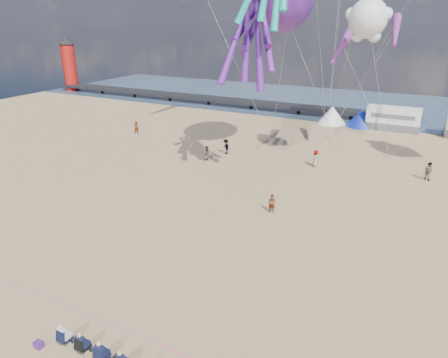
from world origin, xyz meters
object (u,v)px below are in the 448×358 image
beachgoer_2 (226,147)px  windsock_mid (342,45)px  lighthouse (70,68)px  sandbag_e (327,138)px  sandbag_b (337,148)px  kite_panda (368,18)px  beachgoer_7 (207,153)px  cooler_purple (39,345)px  standing_person (272,204)px  tent_white (332,115)px  sandbag_c (389,157)px  tent_blue (361,118)px  beachgoer_1 (428,171)px  sandbag_d (387,148)px  beachgoer_0 (315,158)px  spectator_row (102,352)px  motorhome_0 (393,119)px  sandbag_a (271,142)px  beachgoer_5 (136,127)px  windsock_right (396,31)px

beachgoer_2 → windsock_mid: 15.37m
lighthouse → sandbag_e: 56.85m
sandbag_b → kite_panda: size_ratio=0.09×
beachgoer_7 → kite_panda: size_ratio=0.29×
cooler_purple → kite_panda: size_ratio=0.07×
lighthouse → standing_person: 65.97m
tent_white → beachgoer_2: bearing=-110.5°
lighthouse → sandbag_c: size_ratio=18.00×
sandbag_e → tent_blue: bearing=72.1°
beachgoer_1 → beachgoer_7: size_ratio=1.10×
sandbag_b → sandbag_d: bearing=28.1°
tent_white → beachgoer_0: 18.72m
kite_panda → spectator_row: bearing=-113.2°
motorhome_0 → kite_panda: (-2.00, -18.98, 12.28)m
sandbag_d → windsock_mid: (-4.79, -7.19, 11.35)m
lighthouse → tent_blue: size_ratio=2.25×
sandbag_a → sandbag_b: 7.63m
beachgoer_5 → sandbag_e: bearing=141.0°
spectator_row → sandbag_b: spectator_row is taller
windsock_mid → lighthouse: bearing=164.1°
tent_blue → cooler_purple: size_ratio=10.00×
sandbag_c → sandbag_b: bearing=173.2°
tent_blue → sandbag_a: 15.35m
windsock_mid → sandbag_a: bearing=160.7°
tent_white → beachgoer_0: size_ratio=2.37×
tent_blue → beachgoer_7: 24.88m
sandbag_e → sandbag_a: bearing=-139.2°
cooler_purple → sandbag_c: size_ratio=0.80×
tent_white → sandbag_a: 13.66m
standing_person → beachgoer_7: size_ratio=0.94×
spectator_row → sandbag_a: 34.34m
cooler_purple → windsock_mid: (5.89, 31.34, 11.30)m
beachgoer_0 → beachgoer_7: bearing=-77.5°
beachgoer_5 → kite_panda: size_ratio=0.29×
beachgoer_0 → kite_panda: (3.41, -0.44, 12.94)m
beachgoer_2 → sandbag_d: size_ratio=3.28×
standing_person → sandbag_b: standing_person is taller
sandbag_e → beachgoer_0: bearing=-83.1°
sandbag_c → beachgoer_5: bearing=-171.8°
sandbag_d → windsock_right: (-0.56, -4.72, 12.61)m
beachgoer_2 → kite_panda: size_ratio=0.30×
sandbag_a → standing_person: bearing=-69.3°
beachgoer_0 → sandbag_d: 11.16m
lighthouse → beachgoer_5: size_ratio=5.71×
lighthouse → sandbag_e: (55.34, -12.22, -4.39)m
spectator_row → windsock_right: 35.96m
cooler_purple → sandbag_b: bearing=81.0°
sandbag_b → sandbag_c: size_ratio=1.00×
spectator_row → windsock_right: bearing=78.3°
windsock_right → lighthouse: bearing=157.5°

